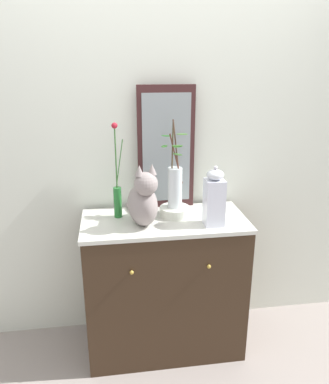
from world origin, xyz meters
TOP-DOWN VIEW (x-y plane):
  - ground_plane at (0.00, 0.00)m, footprint 6.00×6.00m
  - wall_back at (0.00, 0.32)m, footprint 4.40×0.08m
  - sideboard at (0.00, -0.00)m, footprint 1.03×0.51m
  - mirror_leaning at (0.04, 0.23)m, footprint 0.37×0.03m
  - cat_sitting at (-0.14, -0.07)m, footprint 0.22×0.45m
  - vase_slim_green at (-0.28, 0.08)m, footprint 0.07×0.05m
  - bowl_porcelain at (0.07, 0.05)m, footprint 0.19×0.19m
  - vase_glass_clear at (0.07, 0.05)m, footprint 0.16×0.16m
  - jar_lidded_porcelain at (0.28, -0.12)m, footprint 0.11×0.11m

SIDE VIEW (x-z plane):
  - ground_plane at x=0.00m, z-range 0.00..0.00m
  - sideboard at x=0.00m, z-range 0.00..0.95m
  - bowl_porcelain at x=0.07m, z-range 0.95..1.00m
  - vase_slim_green at x=-0.28m, z-range 0.80..1.40m
  - cat_sitting at x=-0.14m, z-range 0.91..1.30m
  - jar_lidded_porcelain at x=0.28m, z-range 0.93..1.30m
  - vase_glass_clear at x=0.07m, z-range 0.87..1.43m
  - wall_back at x=0.00m, z-range 0.00..2.60m
  - mirror_leaning at x=0.04m, z-range 0.95..1.74m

